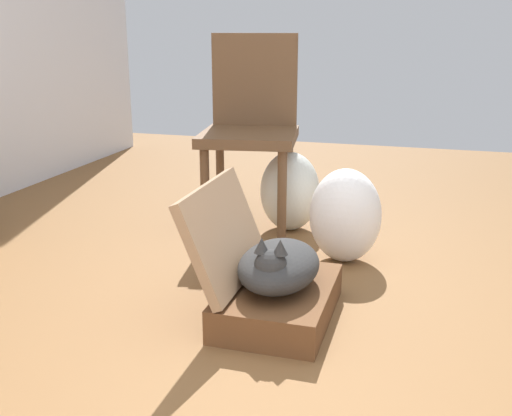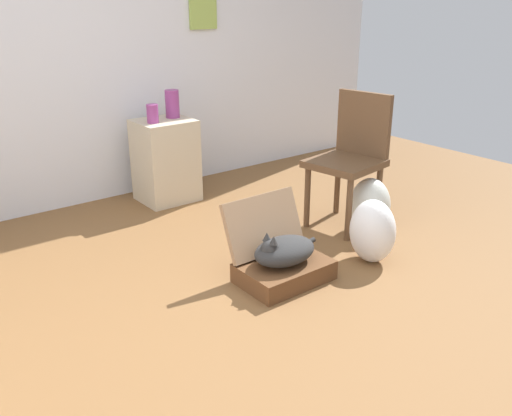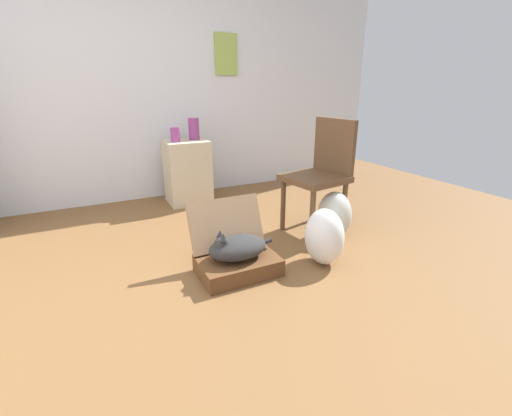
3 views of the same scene
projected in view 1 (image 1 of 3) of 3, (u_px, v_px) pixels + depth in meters
The scene contains 7 objects.
ground_plane at pixel (298, 380), 1.79m from camera, with size 7.68×7.68×0.00m, color brown.
suitcase_base at pixel (279, 301), 2.17m from camera, with size 0.54×0.37×0.12m, color brown.
suitcase_lid at pixel (224, 233), 2.16m from camera, with size 0.54×0.37×0.04m, color #9B7756.
cat at pixel (278, 265), 2.12m from camera, with size 0.49×0.28×0.22m.
plastic_bag_white at pixel (345, 216), 2.66m from camera, with size 0.26×0.32×0.42m, color white.
plastic_bag_clear at pixel (290, 191), 3.08m from camera, with size 0.27×0.30×0.41m, color silver.
chair at pixel (251, 124), 3.03m from camera, with size 0.54×0.53×0.98m.
Camera 1 is at (-1.54, -0.33, 1.00)m, focal length 42.57 mm.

